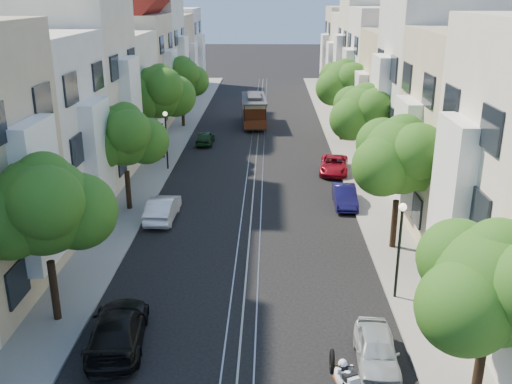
# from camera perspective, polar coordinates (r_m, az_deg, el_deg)

# --- Properties ---
(ground) EXTENTS (200.00, 200.00, 0.00)m
(ground) POSITION_cam_1_polar(r_m,az_deg,el_deg) (46.77, 0.11, 4.31)
(ground) COLOR black
(ground) RESTS_ON ground
(sidewalk_east) EXTENTS (2.50, 80.00, 0.12)m
(sidewalk_east) POSITION_cam_1_polar(r_m,az_deg,el_deg) (47.16, 8.97, 4.28)
(sidewalk_east) COLOR gray
(sidewalk_east) RESTS_ON ground
(sidewalk_west) EXTENTS (2.50, 80.00, 0.12)m
(sidewalk_west) POSITION_cam_1_polar(r_m,az_deg,el_deg) (47.47, -8.70, 4.39)
(sidewalk_west) COLOR gray
(sidewalk_west) RESTS_ON ground
(rail_left) EXTENTS (0.06, 80.00, 0.02)m
(rail_left) POSITION_cam_1_polar(r_m,az_deg,el_deg) (46.79, -0.57, 4.33)
(rail_left) COLOR gray
(rail_left) RESTS_ON ground
(rail_slot) EXTENTS (0.06, 80.00, 0.02)m
(rail_slot) POSITION_cam_1_polar(r_m,az_deg,el_deg) (46.77, 0.11, 4.32)
(rail_slot) COLOR gray
(rail_slot) RESTS_ON ground
(rail_right) EXTENTS (0.06, 80.00, 0.02)m
(rail_right) POSITION_cam_1_polar(r_m,az_deg,el_deg) (46.76, 0.78, 4.32)
(rail_right) COLOR gray
(rail_right) RESTS_ON ground
(lane_line) EXTENTS (0.08, 80.00, 0.01)m
(lane_line) POSITION_cam_1_polar(r_m,az_deg,el_deg) (46.77, 0.11, 4.32)
(lane_line) COLOR tan
(lane_line) RESTS_ON ground
(townhouses_east) EXTENTS (7.75, 72.00, 12.00)m
(townhouses_east) POSITION_cam_1_polar(r_m,az_deg,el_deg) (46.88, 15.01, 10.18)
(townhouses_east) COLOR beige
(townhouses_east) RESTS_ON ground
(townhouses_west) EXTENTS (7.75, 72.00, 11.76)m
(townhouses_west) POSITION_cam_1_polar(r_m,az_deg,el_deg) (47.41, -14.63, 10.18)
(townhouses_west) COLOR silver
(townhouses_west) RESTS_ON ground
(tree_e_a) EXTENTS (4.72, 3.87, 6.27)m
(tree_e_a) POSITION_cam_1_polar(r_m,az_deg,el_deg) (17.29, 22.71, -8.88)
(tree_e_a) COLOR black
(tree_e_a) RESTS_ON ground
(tree_e_b) EXTENTS (4.93, 4.08, 6.68)m
(tree_e_b) POSITION_cam_1_polar(r_m,az_deg,el_deg) (27.87, 14.32, 3.34)
(tree_e_b) COLOR black
(tree_e_b) RESTS_ON ground
(tree_e_c) EXTENTS (4.84, 3.99, 6.52)m
(tree_e_c) POSITION_cam_1_polar(r_m,az_deg,el_deg) (38.40, 10.83, 7.69)
(tree_e_c) COLOR black
(tree_e_c) RESTS_ON ground
(tree_e_d) EXTENTS (5.01, 4.16, 6.85)m
(tree_e_d) POSITION_cam_1_polar(r_m,az_deg,el_deg) (49.08, 8.84, 10.61)
(tree_e_d) COLOR black
(tree_e_d) RESTS_ON ground
(tree_w_a) EXTENTS (4.93, 4.08, 6.68)m
(tree_w_a) POSITION_cam_1_polar(r_m,az_deg,el_deg) (22.08, -20.37, -1.51)
(tree_w_a) COLOR black
(tree_w_a) RESTS_ON ground
(tree_w_b) EXTENTS (4.72, 3.87, 6.27)m
(tree_w_b) POSITION_cam_1_polar(r_m,az_deg,el_deg) (33.10, -12.96, 5.34)
(tree_w_b) COLOR black
(tree_w_b) RESTS_ON ground
(tree_w_c) EXTENTS (5.13, 4.28, 7.09)m
(tree_w_c) POSITION_cam_1_polar(r_m,az_deg,el_deg) (43.49, -9.57, 9.74)
(tree_w_c) COLOR black
(tree_w_c) RESTS_ON ground
(tree_w_d) EXTENTS (4.84, 3.99, 6.52)m
(tree_w_d) POSITION_cam_1_polar(r_m,az_deg,el_deg) (54.28, -7.40, 11.21)
(tree_w_d) COLOR black
(tree_w_d) RESTS_ON ground
(lamp_east) EXTENTS (0.32, 0.32, 4.16)m
(lamp_east) POSITION_cam_1_polar(r_m,az_deg,el_deg) (23.71, 14.21, -4.35)
(lamp_east) COLOR black
(lamp_east) RESTS_ON ground
(lamp_west) EXTENTS (0.32, 0.32, 4.16)m
(lamp_west) POSITION_cam_1_polar(r_m,az_deg,el_deg) (40.91, -8.99, 5.98)
(lamp_west) COLOR black
(lamp_west) RESTS_ON ground
(sportbike_rider) EXTENTS (0.99, 2.04, 1.52)m
(sportbike_rider) POSITION_cam_1_polar(r_m,az_deg,el_deg) (18.63, 8.91, -18.17)
(sportbike_rider) COLOR black
(sportbike_rider) RESTS_ON ground
(cable_car) EXTENTS (2.66, 7.17, 2.71)m
(cable_car) POSITION_cam_1_polar(r_m,az_deg,el_deg) (55.13, -0.21, 8.34)
(cable_car) COLOR black
(cable_car) RESTS_ON ground
(parked_car_e_near) EXTENTS (1.62, 3.59, 1.19)m
(parked_car_e_near) POSITION_cam_1_polar(r_m,az_deg,el_deg) (20.59, 11.96, -15.21)
(parked_car_e_near) COLOR #AEB6BB
(parked_car_e_near) RESTS_ON ground
(parked_car_e_mid) EXTENTS (1.33, 3.67, 1.20)m
(parked_car_e_mid) POSITION_cam_1_polar(r_m,az_deg,el_deg) (34.53, 8.87, -0.41)
(parked_car_e_mid) COLOR #0E0C3C
(parked_car_e_mid) RESTS_ON ground
(parked_car_e_far) EXTENTS (2.47, 4.40, 1.16)m
(parked_car_e_far) POSITION_cam_1_polar(r_m,az_deg,el_deg) (40.78, 7.80, 2.71)
(parked_car_e_far) COLOR maroon
(parked_car_e_far) RESTS_ON ground
(parked_car_w_near) EXTENTS (2.40, 4.85, 1.35)m
(parked_car_w_near) POSITION_cam_1_polar(r_m,az_deg,el_deg) (21.68, -13.64, -13.17)
(parked_car_w_near) COLOR black
(parked_car_w_near) RESTS_ON ground
(parked_car_w_mid) EXTENTS (1.51, 4.08, 1.33)m
(parked_car_w_mid) POSITION_cam_1_polar(r_m,az_deg,el_deg) (32.47, -9.31, -1.61)
(parked_car_w_mid) COLOR silver
(parked_car_w_mid) RESTS_ON ground
(parked_car_w_far) EXTENTS (1.42, 3.38, 1.14)m
(parked_car_w_far) POSITION_cam_1_polar(r_m,az_deg,el_deg) (48.29, -5.11, 5.42)
(parked_car_w_far) COLOR black
(parked_car_w_far) RESTS_ON ground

